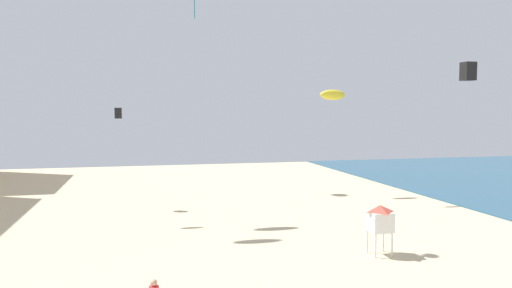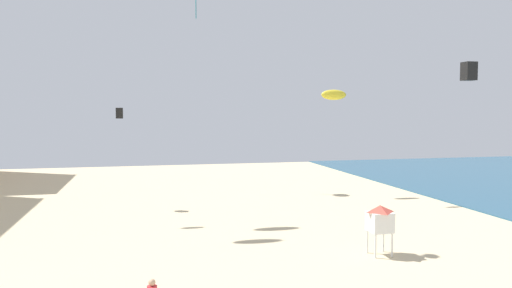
% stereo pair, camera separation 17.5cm
% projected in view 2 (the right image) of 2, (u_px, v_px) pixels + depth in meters
% --- Properties ---
extents(lifeguard_stand, '(1.10, 1.10, 2.55)m').
position_uv_depth(lifeguard_stand, '(380.00, 219.00, 24.46)').
color(lifeguard_stand, white).
rests_on(lifeguard_stand, ground).
extents(kite_black_box, '(0.51, 0.51, 0.81)m').
position_uv_depth(kite_black_box, '(119.00, 113.00, 36.46)').
color(kite_black_box, black).
extents(kite_yellow_parafoil, '(2.29, 0.64, 0.89)m').
position_uv_depth(kite_yellow_parafoil, '(334.00, 95.00, 41.97)').
color(kite_yellow_parafoil, yellow).
extents(kite_black_box_2, '(0.65, 0.65, 1.02)m').
position_uv_depth(kite_black_box_2, '(469.00, 71.00, 26.66)').
color(kite_black_box_2, black).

